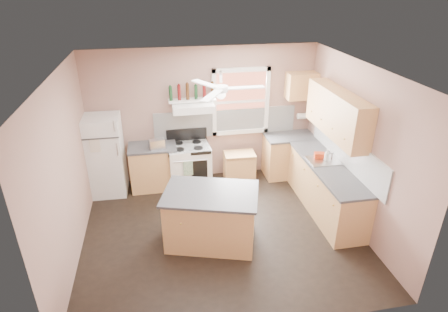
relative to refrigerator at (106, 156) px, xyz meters
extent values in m
plane|color=black|center=(1.94, -1.66, -0.78)|extent=(4.50, 4.50, 0.00)
plane|color=white|center=(1.94, -1.66, 1.92)|extent=(4.50, 4.50, 0.00)
cube|color=#926E61|center=(1.94, 0.36, 0.57)|extent=(4.50, 0.05, 2.70)
cube|color=#926E61|center=(4.22, -1.66, 0.57)|extent=(0.05, 4.00, 2.70)
cube|color=#926E61|center=(-0.33, -1.66, 0.57)|extent=(0.05, 4.00, 2.70)
cube|color=white|center=(2.39, 0.33, 0.39)|extent=(2.90, 0.03, 0.55)
cube|color=white|center=(4.18, -1.36, 0.39)|extent=(0.03, 2.60, 0.55)
cube|color=brown|center=(2.69, 0.32, 0.82)|extent=(1.00, 0.02, 1.20)
cube|color=white|center=(2.69, 0.30, 0.82)|extent=(1.16, 0.07, 1.36)
cube|color=white|center=(0.00, 0.00, 0.00)|extent=(0.68, 0.66, 1.57)
cube|color=tan|center=(0.88, 0.04, -0.35)|extent=(0.90, 0.60, 0.86)
cube|color=#3D3D3F|center=(0.88, 0.04, 0.10)|extent=(0.92, 0.62, 0.04)
cube|color=silver|center=(0.98, -0.09, 0.21)|extent=(0.30, 0.20, 0.18)
cube|color=white|center=(1.58, 0.00, -0.35)|extent=(0.85, 0.69, 0.86)
cube|color=white|center=(1.71, 0.09, 0.84)|extent=(0.78, 0.50, 0.14)
cube|color=white|center=(1.71, 0.21, 0.94)|extent=(0.90, 0.26, 0.03)
cube|color=tan|center=(2.61, -0.03, -0.47)|extent=(0.64, 0.44, 0.62)
cube|color=tan|center=(3.69, 0.04, -0.35)|extent=(1.00, 0.60, 0.86)
cube|color=tan|center=(3.89, -1.36, -0.35)|extent=(0.60, 2.20, 0.86)
cube|color=#3D3D3F|center=(3.69, 0.04, 0.10)|extent=(1.02, 0.62, 0.04)
cube|color=#3D3D3F|center=(3.88, -1.36, 0.10)|extent=(0.62, 2.22, 0.04)
cube|color=silver|center=(3.88, -1.16, 0.11)|extent=(0.55, 0.45, 0.03)
cylinder|color=silver|center=(4.04, -1.16, 0.19)|extent=(0.03, 0.03, 0.14)
cube|color=tan|center=(4.02, -1.16, 1.00)|extent=(0.33, 1.80, 0.76)
cube|color=tan|center=(3.89, 0.17, 1.12)|extent=(0.60, 0.33, 0.52)
cylinder|color=white|center=(4.01, 0.20, 0.47)|extent=(0.26, 0.12, 0.12)
cube|color=tan|center=(1.74, -1.87, -0.35)|extent=(1.54, 1.21, 0.86)
cube|color=#3D3D3F|center=(1.74, -1.87, 0.10)|extent=(1.64, 1.31, 0.04)
cylinder|color=white|center=(1.94, -1.66, 1.67)|extent=(0.20, 0.20, 0.08)
imported|color=silver|center=(3.92, -1.18, 0.23)|extent=(0.12, 0.12, 0.23)
cube|color=#B7300F|center=(3.85, -1.05, 0.17)|extent=(0.20, 0.16, 0.10)
cylinder|color=#143819|center=(1.31, 0.21, 1.09)|extent=(0.06, 0.06, 0.27)
cylinder|color=#590F0F|center=(1.47, 0.21, 1.10)|extent=(0.06, 0.06, 0.29)
cylinder|color=#3F230F|center=(1.63, 0.21, 1.11)|extent=(0.06, 0.06, 0.31)
cylinder|color=#143819|center=(1.79, 0.21, 1.09)|extent=(0.06, 0.06, 0.27)
cylinder|color=#590F0F|center=(1.95, 0.21, 1.10)|extent=(0.06, 0.06, 0.29)
cylinder|color=#3F230F|center=(2.11, 0.21, 1.11)|extent=(0.06, 0.06, 0.31)
camera|label=1|loc=(1.05, -6.69, 3.11)|focal=30.00mm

